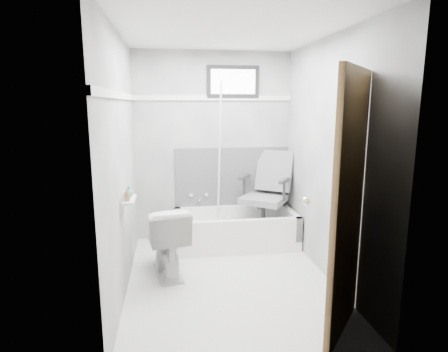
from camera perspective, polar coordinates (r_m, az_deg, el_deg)
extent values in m
plane|color=silver|center=(3.93, 0.76, -15.46)|extent=(2.60, 2.60, 0.00)
plane|color=silver|center=(3.58, 0.87, 21.44)|extent=(2.60, 2.60, 0.00)
cube|color=slate|center=(4.84, -1.63, 4.44)|extent=(2.00, 0.02, 2.40)
cube|color=slate|center=(2.31, 5.91, -2.80)|extent=(2.00, 0.02, 2.40)
cube|color=slate|center=(3.55, -15.36, 1.67)|extent=(0.02, 2.60, 2.40)
cube|color=slate|center=(3.85, 15.69, 2.35)|extent=(0.02, 2.60, 2.40)
imported|color=white|center=(3.96, -8.79, -9.62)|extent=(0.54, 0.80, 0.73)
cube|color=#4C4C4F|center=(4.93, 1.30, -0.16)|extent=(1.50, 0.02, 0.78)
cube|color=white|center=(4.80, -1.65, 11.80)|extent=(2.00, 0.02, 0.06)
cube|color=white|center=(3.50, -15.66, 11.74)|extent=(0.02, 2.60, 0.06)
cylinder|color=white|center=(4.63, -0.72, 2.27)|extent=(0.02, 0.39, 1.92)
cube|color=silver|center=(3.47, -14.23, -3.55)|extent=(0.10, 0.32, 0.02)
imported|color=olive|center=(3.38, -14.58, -2.81)|extent=(0.05, 0.05, 0.11)
imported|color=#44707E|center=(3.51, -14.34, -2.37)|extent=(0.11, 0.11, 0.10)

